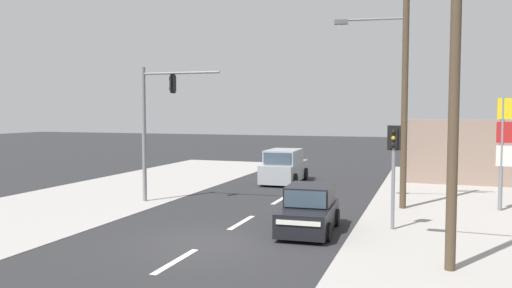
{
  "coord_description": "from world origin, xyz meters",
  "views": [
    {
      "loc": [
        6.34,
        -13.75,
        3.99
      ],
      "look_at": [
        0.21,
        4.0,
        2.81
      ],
      "focal_mm": 35.0,
      "sensor_mm": 36.0,
      "label": 1
    }
  ],
  "objects_px": {
    "utility_pole_foreground_right": "(450,43)",
    "hatchback_oncoming_mid": "(309,210)",
    "traffic_signal_mast": "(155,116)",
    "suv_oncoming_near": "(284,167)",
    "pedestal_signal_right_kerb": "(394,159)",
    "utility_pole_midground_right": "(402,68)"
  },
  "relations": [
    {
      "from": "utility_pole_foreground_right",
      "to": "hatchback_oncoming_mid",
      "type": "xyz_separation_m",
      "value": [
        -4.2,
        2.99,
        -5.0
      ]
    },
    {
      "from": "suv_oncoming_near",
      "to": "utility_pole_midground_right",
      "type": "bearing_deg",
      "value": -41.54
    },
    {
      "from": "pedestal_signal_right_kerb",
      "to": "suv_oncoming_near",
      "type": "bearing_deg",
      "value": 123.81
    },
    {
      "from": "utility_pole_midground_right",
      "to": "suv_oncoming_near",
      "type": "xyz_separation_m",
      "value": [
        -6.67,
        5.91,
        -4.92
      ]
    },
    {
      "from": "utility_pole_foreground_right",
      "to": "utility_pole_midground_right",
      "type": "xyz_separation_m",
      "value": [
        -1.52,
        8.08,
        0.1
      ]
    },
    {
      "from": "hatchback_oncoming_mid",
      "to": "suv_oncoming_near",
      "type": "bearing_deg",
      "value": 109.93
    },
    {
      "from": "utility_pole_midground_right",
      "to": "suv_oncoming_near",
      "type": "height_order",
      "value": "utility_pole_midground_right"
    },
    {
      "from": "utility_pole_foreground_right",
      "to": "hatchback_oncoming_mid",
      "type": "relative_size",
      "value": 2.87
    },
    {
      "from": "pedestal_signal_right_kerb",
      "to": "suv_oncoming_near",
      "type": "height_order",
      "value": "pedestal_signal_right_kerb"
    },
    {
      "from": "utility_pole_midground_right",
      "to": "suv_oncoming_near",
      "type": "distance_m",
      "value": 10.18
    },
    {
      "from": "traffic_signal_mast",
      "to": "suv_oncoming_near",
      "type": "relative_size",
      "value": 1.31
    },
    {
      "from": "traffic_signal_mast",
      "to": "utility_pole_foreground_right",
      "type": "bearing_deg",
      "value": -27.11
    },
    {
      "from": "suv_oncoming_near",
      "to": "traffic_signal_mast",
      "type": "bearing_deg",
      "value": -115.17
    },
    {
      "from": "traffic_signal_mast",
      "to": "hatchback_oncoming_mid",
      "type": "distance_m",
      "value": 8.87
    },
    {
      "from": "traffic_signal_mast",
      "to": "hatchback_oncoming_mid",
      "type": "relative_size",
      "value": 1.61
    },
    {
      "from": "utility_pole_foreground_right",
      "to": "traffic_signal_mast",
      "type": "relative_size",
      "value": 1.78
    },
    {
      "from": "traffic_signal_mast",
      "to": "suv_oncoming_near",
      "type": "distance_m",
      "value": 9.21
    },
    {
      "from": "suv_oncoming_near",
      "to": "hatchback_oncoming_mid",
      "type": "height_order",
      "value": "suv_oncoming_near"
    },
    {
      "from": "suv_oncoming_near",
      "to": "pedestal_signal_right_kerb",
      "type": "bearing_deg",
      "value": -56.19
    },
    {
      "from": "pedestal_signal_right_kerb",
      "to": "suv_oncoming_near",
      "type": "xyz_separation_m",
      "value": [
        -6.64,
        9.92,
        -1.53
      ]
    },
    {
      "from": "pedestal_signal_right_kerb",
      "to": "suv_oncoming_near",
      "type": "relative_size",
      "value": 0.78
    },
    {
      "from": "utility_pole_foreground_right",
      "to": "pedestal_signal_right_kerb",
      "type": "xyz_separation_m",
      "value": [
        -1.55,
        4.07,
        -3.29
      ]
    }
  ]
}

